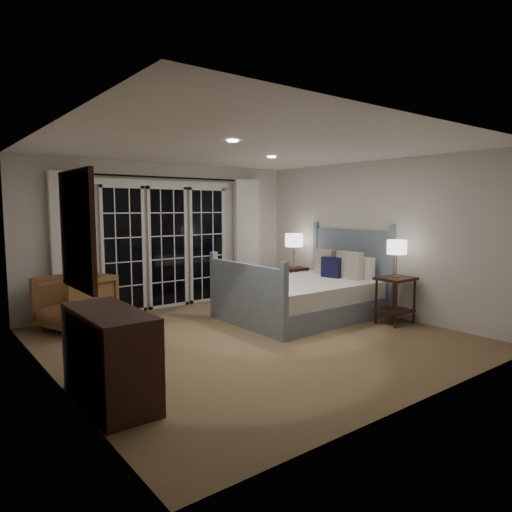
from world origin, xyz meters
TOP-DOWN VIEW (x-y plane):
  - floor at (0.00, 0.00)m, footprint 5.00×5.00m
  - ceiling at (0.00, 0.00)m, footprint 5.00×5.00m
  - wall_left at (-2.50, 0.00)m, footprint 0.02×5.00m
  - wall_right at (2.50, 0.00)m, footprint 0.02×5.00m
  - wall_back at (0.00, 2.50)m, footprint 5.00×0.02m
  - wall_front at (0.00, -2.50)m, footprint 5.00×0.02m
  - french_doors at (0.00, 2.46)m, footprint 2.50×0.04m
  - curtain_rod at (0.00, 2.40)m, footprint 3.50×0.03m
  - curtain_left at (-1.65, 2.38)m, footprint 0.55×0.10m
  - curtain_right at (1.65, 2.38)m, footprint 0.55×0.10m
  - downlight_a at (0.80, 0.60)m, footprint 0.12×0.12m
  - downlight_b at (-0.60, -0.40)m, footprint 0.12×0.12m
  - bed at (1.41, 0.48)m, footprint 2.33×1.68m
  - nightstand_left at (2.15, -0.68)m, footprint 0.54×0.44m
  - nightstand_right at (2.19, 1.62)m, footprint 0.47×0.37m
  - lamp_left at (2.15, -0.68)m, footprint 0.29×0.29m
  - lamp_right at (2.19, 1.62)m, footprint 0.33×0.33m
  - armchair at (-1.74, 1.92)m, footprint 1.12×1.11m
  - dresser at (-2.23, -0.81)m, footprint 0.50×1.19m
  - mirror at (-2.47, -0.81)m, footprint 0.05×0.85m

SIDE VIEW (x-z plane):
  - floor at x=0.00m, z-range 0.00..0.00m
  - bed at x=1.41m, z-range -0.34..1.02m
  - armchair at x=-1.74m, z-range 0.00..0.79m
  - nightstand_right at x=2.19m, z-range 0.09..0.70m
  - dresser at x=-2.23m, z-range 0.00..0.84m
  - nightstand_left at x=2.15m, z-range 0.12..0.82m
  - french_doors at x=0.00m, z-range -0.01..2.19m
  - lamp_right at x=2.19m, z-range 0.80..1.45m
  - lamp_left at x=2.15m, z-range 0.87..1.43m
  - curtain_left at x=-1.65m, z-range 0.02..2.27m
  - curtain_right at x=1.65m, z-range 0.02..2.27m
  - wall_left at x=-2.50m, z-range 0.00..2.50m
  - wall_right at x=2.50m, z-range 0.00..2.50m
  - wall_back at x=0.00m, z-range 0.00..2.50m
  - wall_front at x=0.00m, z-range 0.00..2.50m
  - mirror at x=-2.47m, z-range 1.05..2.05m
  - curtain_rod at x=0.00m, z-range 2.23..2.27m
  - downlight_a at x=0.80m, z-range 2.48..2.50m
  - downlight_b at x=-0.60m, z-range 2.48..2.50m
  - ceiling at x=0.00m, z-range 2.50..2.50m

